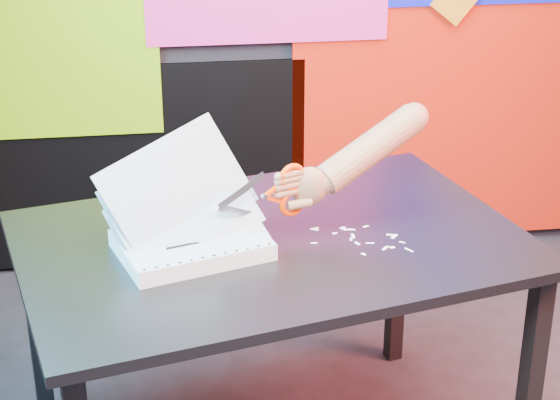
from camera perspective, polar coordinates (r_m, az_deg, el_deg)
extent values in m
cube|color=red|center=(3.98, 12.34, 8.46)|extent=(1.60, 0.02, 1.60)
cube|color=#77BF07|center=(3.68, -13.45, 11.18)|extent=(0.75, 0.02, 1.00)
cube|color=black|center=(3.87, -8.11, 2.08)|extent=(1.30, 0.02, 0.85)
cube|color=black|center=(2.92, -14.55, -7.99)|extent=(0.06, 0.06, 0.72)
cube|color=black|center=(2.68, 14.98, -11.08)|extent=(0.06, 0.06, 0.72)
cube|color=black|center=(3.23, 7.17, -4.08)|extent=(0.06, 0.06, 0.72)
cube|color=#2C2C2D|center=(2.52, -0.51, -2.66)|extent=(1.50, 1.17, 0.03)
cube|color=silver|center=(2.44, -5.41, -2.75)|extent=(0.43, 0.37, 0.04)
cube|color=white|center=(2.43, -5.43, -2.27)|extent=(0.43, 0.37, 0.00)
cube|color=white|center=(2.43, -5.43, -2.17)|extent=(0.43, 0.35, 0.11)
cube|color=white|center=(2.43, -5.71, -1.52)|extent=(0.43, 0.33, 0.19)
cube|color=white|center=(2.43, -6.01, -0.38)|extent=(0.44, 0.29, 0.27)
cube|color=white|center=(2.42, -6.30, 0.72)|extent=(0.43, 0.25, 0.32)
cylinder|color=black|center=(2.28, -8.27, -4.23)|extent=(0.01, 0.01, 0.00)
cylinder|color=black|center=(2.29, -7.55, -4.09)|extent=(0.01, 0.01, 0.00)
cylinder|color=black|center=(2.30, -6.84, -3.95)|extent=(0.01, 0.01, 0.00)
cylinder|color=black|center=(2.31, -6.13, -3.81)|extent=(0.01, 0.01, 0.00)
cylinder|color=black|center=(2.31, -5.42, -3.66)|extent=(0.01, 0.01, 0.00)
cylinder|color=black|center=(2.32, -4.72, -3.52)|extent=(0.01, 0.01, 0.00)
cylinder|color=black|center=(2.33, -4.03, -3.38)|extent=(0.01, 0.01, 0.00)
cylinder|color=black|center=(2.34, -3.34, -3.24)|extent=(0.01, 0.01, 0.00)
cylinder|color=black|center=(2.35, -2.66, -3.10)|extent=(0.01, 0.01, 0.00)
cylinder|color=black|center=(2.36, -1.99, -2.96)|extent=(0.01, 0.01, 0.00)
cylinder|color=black|center=(2.37, -1.32, -2.83)|extent=(0.01, 0.01, 0.00)
cylinder|color=black|center=(2.38, -0.66, -2.69)|extent=(0.01, 0.01, 0.00)
cylinder|color=black|center=(2.50, -9.99, -1.82)|extent=(0.01, 0.01, 0.00)
cylinder|color=black|center=(2.50, -9.33, -1.70)|extent=(0.01, 0.01, 0.00)
cylinder|color=black|center=(2.51, -8.67, -1.57)|extent=(0.01, 0.01, 0.00)
cylinder|color=black|center=(2.52, -8.01, -1.45)|extent=(0.01, 0.01, 0.00)
cylinder|color=black|center=(2.53, -7.36, -1.33)|extent=(0.01, 0.01, 0.00)
cylinder|color=black|center=(2.53, -6.72, -1.21)|extent=(0.01, 0.01, 0.00)
cylinder|color=black|center=(2.54, -6.08, -1.09)|extent=(0.01, 0.01, 0.00)
cylinder|color=black|center=(2.55, -5.44, -0.97)|extent=(0.01, 0.01, 0.00)
cylinder|color=black|center=(2.56, -4.81, -0.85)|extent=(0.01, 0.01, 0.00)
cylinder|color=black|center=(2.57, -4.18, -0.73)|extent=(0.01, 0.01, 0.00)
cylinder|color=black|center=(2.58, -3.55, -0.62)|extent=(0.01, 0.01, 0.00)
cylinder|color=black|center=(2.59, -2.94, -0.50)|extent=(0.01, 0.01, 0.00)
cube|color=black|center=(2.45, -7.74, -2.17)|extent=(0.07, 0.03, 0.00)
cube|color=black|center=(2.46, -5.24, -1.89)|extent=(0.05, 0.02, 0.00)
cube|color=black|center=(2.39, -5.98, -2.78)|extent=(0.09, 0.04, 0.00)
cube|color=silver|center=(2.42, -2.36, 0.56)|extent=(0.13, 0.06, 0.08)
cube|color=silver|center=(2.44, -2.33, -0.79)|extent=(0.13, 0.06, 0.08)
cylinder|color=silver|center=(2.46, -0.96, 0.21)|extent=(0.02, 0.02, 0.02)
cube|color=#F73700|center=(2.48, -0.47, 0.06)|extent=(0.05, 0.03, 0.03)
cube|color=#F73700|center=(2.47, -0.47, 0.59)|extent=(0.05, 0.03, 0.03)
torus|color=#F73700|center=(2.49, 0.75, 1.40)|extent=(0.08, 0.05, 0.08)
torus|color=#F73700|center=(2.51, 0.74, -0.18)|extent=(0.08, 0.05, 0.08)
ellipsoid|color=olive|center=(2.53, 1.79, 0.85)|extent=(0.10, 0.06, 0.11)
cylinder|color=olive|center=(2.50, 0.74, 0.51)|extent=(0.08, 0.05, 0.02)
cylinder|color=olive|center=(2.49, 0.74, 0.93)|extent=(0.08, 0.05, 0.02)
cylinder|color=olive|center=(2.49, 0.75, 1.30)|extent=(0.07, 0.05, 0.02)
cylinder|color=olive|center=(2.48, 0.75, 1.62)|extent=(0.06, 0.04, 0.02)
cylinder|color=olive|center=(2.51, 1.21, -0.24)|extent=(0.07, 0.03, 0.03)
cylinder|color=olive|center=(2.55, 2.78, 1.16)|extent=(0.08, 0.09, 0.07)
cylinder|color=olive|center=(2.61, 5.54, 3.14)|extent=(0.34, 0.21, 0.21)
sphere|color=olive|center=(2.67, 8.18, 5.02)|extent=(0.08, 0.08, 0.08)
cube|color=white|center=(2.50, 5.51, -2.63)|extent=(0.02, 0.01, 0.00)
cube|color=white|center=(2.59, 5.26, -1.61)|extent=(0.02, 0.01, 0.00)
cube|color=white|center=(2.57, 2.11, -1.73)|extent=(0.03, 0.01, 0.00)
cube|color=white|center=(2.57, 4.35, -1.80)|extent=(0.02, 0.01, 0.00)
cube|color=white|center=(2.49, 2.09, -2.64)|extent=(0.02, 0.01, 0.00)
cube|color=white|center=(2.58, 3.90, -1.77)|extent=(0.02, 0.02, 0.00)
cube|color=white|center=(2.44, 5.11, -3.30)|extent=(0.01, 0.01, 0.00)
cube|color=white|center=(2.58, 3.87, -1.68)|extent=(0.01, 0.01, 0.00)
cube|color=white|center=(2.48, 7.87, -3.03)|extent=(0.02, 0.03, 0.00)
cube|color=white|center=(2.52, 7.46, -2.57)|extent=(0.02, 0.01, 0.00)
cube|color=white|center=(2.48, 6.43, -2.93)|extent=(0.02, 0.02, 0.00)
cube|color=white|center=(2.50, 4.74, -2.65)|extent=(0.01, 0.02, 0.00)
cube|color=white|center=(2.55, 6.73, -2.12)|extent=(0.02, 0.01, 0.00)
cube|color=white|center=(2.52, 4.35, -2.40)|extent=(0.01, 0.02, 0.00)
cube|color=white|center=(2.48, 6.85, -2.88)|extent=(0.01, 0.01, 0.00)
cube|color=white|center=(2.55, 6.98, -2.22)|extent=(0.03, 0.03, 0.00)
cube|color=white|center=(2.54, 4.47, -2.20)|extent=(0.01, 0.03, 0.00)
cube|color=white|center=(2.55, 3.35, -2.04)|extent=(0.02, 0.01, 0.00)
cube|color=white|center=(2.57, 2.15, -1.81)|extent=(0.02, 0.02, 0.00)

